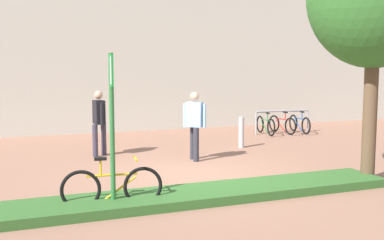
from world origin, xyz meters
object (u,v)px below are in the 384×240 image
Objects in this scene: person_casual_tan at (194,121)px; bollard_steel at (241,132)px; bike_rack_cluster at (282,124)px; person_suited_dark at (99,119)px; parking_sign_post at (112,108)px; bike_at_sign at (112,187)px.

bollard_steel is at bearing 32.57° from person_casual_tan.
bike_rack_cluster is at bearing 38.09° from bollard_steel.
parking_sign_post is at bearing -97.25° from person_suited_dark.
person_casual_tan reaches higher than bollard_steel.
person_suited_dark is (0.60, 4.68, 0.63)m from bike_at_sign.
bike_at_sign is 0.97× the size of person_casual_tan.
person_casual_tan is (-1.96, -1.25, 0.53)m from bollard_steel.
person_casual_tan is at bearing -144.12° from bike_rack_cluster.
parking_sign_post is 1.48× the size of person_suited_dark.
parking_sign_post reaches higher than bike_rack_cluster.
bollard_steel reaches higher than bike_rack_cluster.
bike_rack_cluster is 1.22× the size of person_casual_tan.
person_casual_tan reaches higher than bike_at_sign.
person_suited_dark reaches higher than bike_rack_cluster.
parking_sign_post is at bearing -129.62° from person_casual_tan.
bike_at_sign is 0.97× the size of person_suited_dark.
person_casual_tan is (2.72, 3.29, -0.68)m from parking_sign_post.
bollard_steel reaches higher than bike_at_sign.
person_casual_tan is (2.72, 3.22, 0.63)m from bike_at_sign.
bike_rack_cluster is (7.41, 6.61, -0.00)m from bike_at_sign.
bike_at_sign reaches higher than bike_rack_cluster.
person_suited_dark is at bearing 176.98° from bollard_steel.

